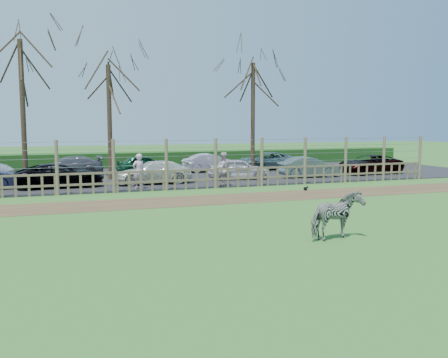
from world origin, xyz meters
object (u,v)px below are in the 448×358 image
object	(u,v)px
visitor_b	(223,169)
car_10	(145,164)
visitor_a	(139,171)
car_5	(309,167)
car_2	(60,175)
car_11	(211,163)
car_12	(266,161)
car_6	(369,164)
car_3	(153,172)
zebra	(337,216)
crow	(306,188)
car_9	(68,166)
tree_left	(21,77)
tree_mid	(109,94)
car_4	(238,169)
tree_right	(253,91)

from	to	relation	value
visitor_b	car_10	bearing A→B (deg)	-82.00
visitor_a	car_5	bearing A→B (deg)	177.48
visitor_b	car_2	world-z (taller)	visitor_b
car_11	car_12	xyz separation A→B (m)	(4.18, 0.38, 0.00)
car_10	car_12	world-z (taller)	same
car_2	car_10	world-z (taller)	same
car_6	car_10	xyz separation A→B (m)	(-13.47, 4.63, 0.00)
car_3	car_5	distance (m)	9.44
zebra	crow	bearing A→B (deg)	-39.11
visitor_a	car_11	distance (m)	9.21
car_12	car_9	bearing A→B (deg)	-87.77
tree_left	crow	distance (m)	15.51
tree_mid	car_10	distance (m)	5.42
zebra	car_9	xyz separation A→B (m)	(-6.40, 19.67, -0.04)
tree_mid	car_12	bearing A→B (deg)	13.70
visitor_b	tree_left	bearing A→B (deg)	-34.37
visitor_b	car_2	size ratio (longest dim) A/B	0.40
car_4	car_11	xyz separation A→B (m)	(-0.14, 4.66, 0.00)
car_3	car_9	distance (m)	6.78
crow	car_6	distance (m)	9.36
zebra	car_4	world-z (taller)	zebra
car_6	car_9	distance (m)	18.74
visitor_b	car_4	xyz separation A→B (m)	(1.84, 2.60, -0.26)
tree_right	zebra	distance (m)	18.83
car_6	zebra	bearing A→B (deg)	-41.97
tree_left	tree_mid	bearing A→B (deg)	12.53
car_10	car_12	size ratio (longest dim) A/B	0.82
zebra	car_6	xyz separation A→B (m)	(11.72, 14.87, -0.04)
visitor_a	car_11	world-z (taller)	visitor_a
car_12	zebra	bearing A→B (deg)	-17.17
car_9	zebra	bearing A→B (deg)	14.93
visitor_a	car_11	xyz separation A→B (m)	(5.97, 7.01, -0.26)
car_2	zebra	bearing A→B (deg)	-157.22
tree_right	car_3	xyz separation A→B (m)	(-7.13, -3.35, -4.60)
visitor_a	car_4	bearing A→B (deg)	-172.63
car_2	car_5	distance (m)	14.13
tree_mid	car_4	world-z (taller)	tree_mid
car_12	car_11	bearing A→B (deg)	-83.06
car_9	visitor_b	bearing A→B (deg)	41.03
car_9	car_12	distance (m)	13.17
zebra	car_5	xyz separation A→B (m)	(7.14, 14.46, -0.04)
car_5	car_2	bearing A→B (deg)	94.96
tree_mid	visitor_a	bearing A→B (deg)	-80.54
tree_right	visitor_a	xyz separation A→B (m)	(-8.21, -5.23, -4.34)
visitor_a	car_2	size ratio (longest dim) A/B	0.40
tree_left	tree_right	bearing A→B (deg)	6.34
car_2	car_5	world-z (taller)	same
car_11	visitor_b	bearing A→B (deg)	169.11
crow	car_10	world-z (taller)	car_10
car_3	car_5	bearing A→B (deg)	89.74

